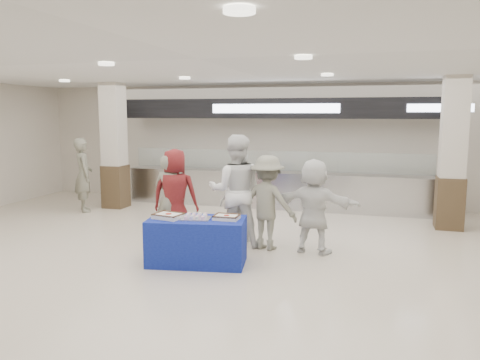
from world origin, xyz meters
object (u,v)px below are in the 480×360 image
(civilian_white, at_px, (314,206))
(chef_short, at_px, (243,204))
(sheet_cake_right, at_px, (227,217))
(soldier_a, at_px, (169,198))
(display_table, at_px, (197,241))
(soldier_bg, at_px, (83,175))
(sheet_cake_left, at_px, (169,215))
(soldier_b, at_px, (267,203))
(civilian_maroon, at_px, (175,195))
(chef_tall, at_px, (236,191))
(cupcake_tray, at_px, (196,217))

(civilian_white, bearing_deg, chef_short, -4.11)
(sheet_cake_right, bearing_deg, soldier_a, 144.58)
(display_table, relative_size, soldier_bg, 0.85)
(sheet_cake_left, xyz_separation_m, soldier_b, (1.34, 1.26, 0.05))
(civilian_maroon, bearing_deg, chef_tall, 170.20)
(civilian_maroon, relative_size, chef_tall, 0.86)
(civilian_maroon, bearing_deg, sheet_cake_right, 131.05)
(sheet_cake_left, relative_size, soldier_a, 0.30)
(display_table, xyz_separation_m, soldier_bg, (-4.23, 3.05, 0.54))
(cupcake_tray, bearing_deg, civilian_white, 34.19)
(sheet_cake_left, bearing_deg, display_table, 13.34)
(soldier_b, height_order, civilian_white, soldier_b)
(display_table, xyz_separation_m, soldier_b, (0.90, 1.16, 0.47))
(sheet_cake_right, height_order, civilian_maroon, civilian_maroon)
(sheet_cake_left, xyz_separation_m, civilian_maroon, (-0.47, 1.29, 0.09))
(cupcake_tray, xyz_separation_m, civilian_maroon, (-0.90, 1.21, 0.10))
(chef_tall, bearing_deg, soldier_b, 161.74)
(soldier_a, distance_m, chef_short, 1.40)
(chef_tall, relative_size, soldier_b, 1.21)
(sheet_cake_left, bearing_deg, soldier_b, 43.22)
(soldier_b, bearing_deg, civilian_white, -168.16)
(civilian_maroon, xyz_separation_m, civilian_white, (2.64, -0.03, -0.05))
(display_table, xyz_separation_m, chef_tall, (0.29, 1.20, 0.65))
(sheet_cake_left, height_order, chef_tall, chef_tall)
(soldier_b, bearing_deg, sheet_cake_left, 55.31)
(soldier_b, xyz_separation_m, soldier_bg, (-5.13, 1.90, 0.07))
(display_table, xyz_separation_m, civilian_maroon, (-0.91, 1.19, 0.51))
(display_table, distance_m, soldier_a, 1.60)
(display_table, distance_m, soldier_b, 1.54)
(soldier_a, bearing_deg, sheet_cake_right, 154.88)
(civilian_maroon, bearing_deg, display_table, 116.86)
(soldier_b, height_order, soldier_bg, soldier_bg)
(cupcake_tray, distance_m, soldier_a, 1.55)
(display_table, bearing_deg, sheet_cake_left, -176.34)
(sheet_cake_left, bearing_deg, soldier_bg, 140.15)
(civilian_maroon, distance_m, chef_short, 1.29)
(display_table, height_order, soldier_b, soldier_b)
(soldier_bg, bearing_deg, civilian_maroon, -162.17)
(sheet_cake_right, height_order, civilian_white, civilian_white)
(display_table, xyz_separation_m, soldier_a, (-1.01, 1.15, 0.46))
(sheet_cake_right, height_order, soldier_b, soldier_b)
(soldier_bg, bearing_deg, sheet_cake_left, -172.65)
(sheet_cake_left, xyz_separation_m, civilian_white, (2.17, 1.26, 0.04))
(chef_short, distance_m, civilian_white, 1.45)
(display_table, height_order, chef_tall, chef_tall)
(display_table, distance_m, sheet_cake_left, 0.62)
(soldier_b, relative_size, soldier_bg, 0.93)
(sheet_cake_right, height_order, chef_short, chef_short)
(soldier_a, xyz_separation_m, soldier_bg, (-3.21, 1.90, 0.08))
(sheet_cake_right, bearing_deg, civilian_maroon, 141.67)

